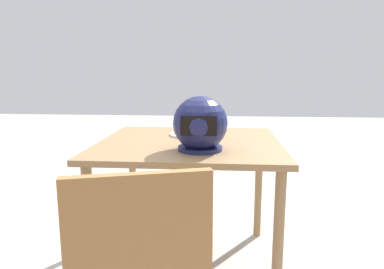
% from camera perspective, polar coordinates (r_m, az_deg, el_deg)
% --- Properties ---
extents(ground_plane, '(14.00, 14.00, 0.00)m').
position_cam_1_polar(ground_plane, '(2.25, -0.37, -20.37)').
color(ground_plane, '#B2ADA3').
extents(dining_table, '(1.00, 0.96, 0.76)m').
position_cam_1_polar(dining_table, '(1.99, -0.39, -3.64)').
color(dining_table, olive).
rests_on(dining_table, ground).
extents(pizza_plate, '(0.30, 0.30, 0.01)m').
position_cam_1_polar(pizza_plate, '(2.15, 0.36, 0.08)').
color(pizza_plate, white).
rests_on(pizza_plate, dining_table).
extents(pizza, '(0.24, 0.24, 0.05)m').
position_cam_1_polar(pizza, '(2.15, 0.46, 0.61)').
color(pizza, tan).
rests_on(pizza, pizza_plate).
extents(motorcycle_helmet, '(0.27, 0.27, 0.27)m').
position_cam_1_polar(motorcycle_helmet, '(1.72, 1.34, 1.62)').
color(motorcycle_helmet, '#191E4C').
rests_on(motorcycle_helmet, dining_table).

